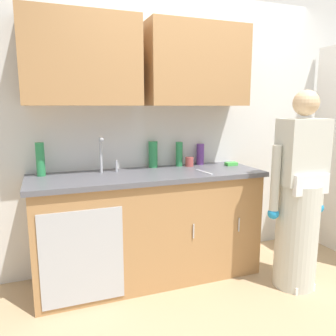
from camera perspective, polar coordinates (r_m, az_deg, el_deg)
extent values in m
plane|color=tan|center=(2.82, 13.09, -21.88)|extent=(9.00, 9.00, 0.00)
cube|color=silver|center=(3.31, 3.97, 7.91)|extent=(4.80, 0.10, 2.70)
cube|color=#B27F4C|center=(2.84, -14.47, 17.33)|extent=(0.91, 0.34, 0.70)
cube|color=#B27F4C|center=(3.11, 4.87, 16.98)|extent=(0.91, 0.34, 0.70)
cube|color=#B27F4C|center=(2.97, -3.27, -10.13)|extent=(1.90, 0.60, 0.90)
cube|color=#B7BABF|center=(2.61, -14.30, -14.60)|extent=(0.60, 0.01, 0.72)
cylinder|color=silver|center=(2.78, 4.37, -10.64)|extent=(0.01, 0.01, 0.12)
cylinder|color=silver|center=(2.98, 11.97, -9.41)|extent=(0.01, 0.01, 0.12)
cube|color=#595960|center=(2.84, -3.36, -1.23)|extent=(1.96, 0.66, 0.04)
cube|color=#B7BABF|center=(2.77, -9.89, -1.79)|extent=(0.50, 0.36, 0.03)
cylinder|color=#B7BABF|center=(2.88, -11.34, 2.16)|extent=(0.02, 0.02, 0.30)
sphere|color=#B7BABF|center=(2.80, -11.24, 4.83)|extent=(0.04, 0.04, 0.04)
cylinder|color=#B7BABF|center=(2.92, -8.75, 0.36)|extent=(0.02, 0.02, 0.10)
cube|color=white|center=(3.18, 20.72, -17.70)|extent=(0.20, 0.26, 0.06)
cylinder|color=beige|center=(3.03, 20.98, -10.66)|extent=(0.34, 0.34, 0.88)
cube|color=beige|center=(2.86, 21.88, 2.57)|extent=(0.38, 0.22, 0.52)
sphere|color=#D8B285|center=(2.84, 22.41, 10.19)|extent=(0.20, 0.20, 0.20)
cube|color=white|center=(2.81, 23.18, -2.61)|extent=(0.32, 0.04, 0.16)
cylinder|color=beige|center=(2.76, 17.76, -1.95)|extent=(0.07, 0.07, 0.55)
sphere|color=#1E8CCC|center=(2.83, 17.45, -7.39)|extent=(0.09, 0.09, 0.09)
cylinder|color=beige|center=(3.07, 24.56, -1.22)|extent=(0.07, 0.07, 0.55)
sphere|color=#1E8CCC|center=(3.13, 24.18, -6.16)|extent=(0.09, 0.09, 0.09)
cylinder|color=#2D8C4C|center=(3.15, 1.91, 2.38)|extent=(0.06, 0.06, 0.23)
cylinder|color=#66388C|center=(3.26, 5.50, 2.36)|extent=(0.07, 0.07, 0.20)
cylinder|color=#2D8C4C|center=(3.08, -2.56, 2.32)|extent=(0.08, 0.08, 0.24)
cylinder|color=#2D8C4C|center=(2.88, -20.87, 1.39)|extent=(0.07, 0.07, 0.27)
cylinder|color=#B24C47|center=(3.15, 3.64, 1.08)|extent=(0.08, 0.08, 0.09)
cube|color=silver|center=(2.88, 6.10, -0.66)|extent=(0.06, 0.24, 0.01)
cube|color=#4CBF4C|center=(3.25, 10.68, 0.70)|extent=(0.11, 0.07, 0.03)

